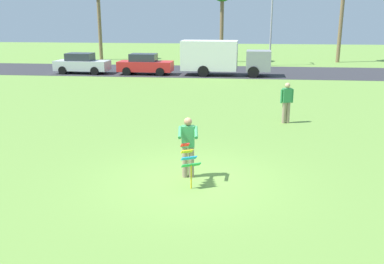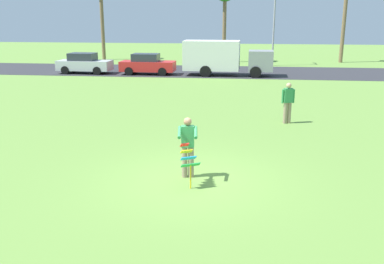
% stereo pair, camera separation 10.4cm
% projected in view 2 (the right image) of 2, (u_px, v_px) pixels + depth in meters
% --- Properties ---
extents(ground_plane, '(120.00, 120.00, 0.00)m').
position_uv_depth(ground_plane, '(192.00, 180.00, 11.86)').
color(ground_plane, olive).
extents(road_strip, '(120.00, 8.00, 0.01)m').
position_uv_depth(road_strip, '(227.00, 72.00, 34.77)').
color(road_strip, '#2D2D33').
rests_on(road_strip, ground).
extents(person_kite_flyer, '(0.60, 0.70, 1.73)m').
position_uv_depth(person_kite_flyer, '(188.00, 145.00, 11.82)').
color(person_kite_flyer, gray).
rests_on(person_kite_flyer, ground).
extents(kite_held, '(0.61, 0.73, 1.13)m').
position_uv_depth(kite_held, '(188.00, 159.00, 11.23)').
color(kite_held, red).
rests_on(kite_held, ground).
extents(parked_car_silver, '(4.25, 1.94, 1.60)m').
position_uv_depth(parked_car_silver, '(84.00, 64.00, 33.55)').
color(parked_car_silver, silver).
rests_on(parked_car_silver, ground).
extents(parked_car_red, '(4.22, 1.87, 1.60)m').
position_uv_depth(parked_car_red, '(147.00, 64.00, 32.96)').
color(parked_car_red, red).
rests_on(parked_car_red, ground).
extents(parked_truck_grey_van, '(6.75, 2.25, 2.62)m').
position_uv_depth(parked_truck_grey_van, '(222.00, 57.00, 32.12)').
color(parked_truck_grey_van, gray).
rests_on(parked_truck_grey_van, ground).
extents(streetlight_pole, '(0.24, 1.65, 7.00)m').
position_uv_depth(streetlight_pole, '(274.00, 21.00, 38.03)').
color(streetlight_pole, '#9E9EA3').
rests_on(streetlight_pole, ground).
extents(person_walker_near, '(0.55, 0.31, 1.73)m').
position_uv_depth(person_walker_near, '(288.00, 102.00, 17.87)').
color(person_walker_near, gray).
rests_on(person_walker_near, ground).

